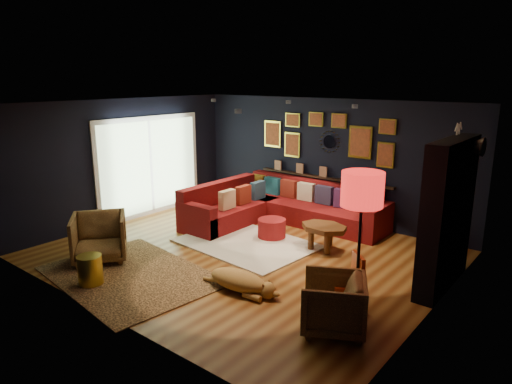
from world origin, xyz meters
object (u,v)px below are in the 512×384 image
Objects in this scene: orange_chair at (351,279)px; armchair_left at (99,235)px; sectional at (276,208)px; pouf at (272,228)px; coffee_table at (324,230)px; dog at (238,276)px; gold_stool at (90,270)px; armchair_right at (333,301)px; floor_lamp at (362,195)px.

armchair_left is at bearing -121.93° from orange_chair.
pouf is at bearing -58.54° from sectional.
pouf is 0.67× the size of orange_chair.
armchair_left is (-2.73, -2.76, 0.06)m from coffee_table.
dog is (-1.55, -0.47, -0.25)m from orange_chair.
gold_stool is (-0.40, -4.16, -0.09)m from sectional.
orange_chair is at bearing 157.15° from armchair_right.
sectional reaches higher than orange_chair.
gold_stool reaches higher than dog.
dog is (1.46, -2.93, -0.10)m from sectional.
orange_chair is at bearing 12.78° from dog.
armchair_left is 0.98m from gold_stool.
gold_stool is 0.57× the size of orange_chair.
dog is (1.86, 1.22, -0.01)m from gold_stool.
coffee_table is 0.46× the size of floor_lamp.
armchair_left is at bearing -166.21° from floor_lamp.
floor_lamp reaches higher than pouf.
gold_stool is at bearing -150.81° from dog.
pouf is (0.52, -0.85, -0.11)m from sectional.
sectional is 1.00m from pouf.
pouf is 3.43m from gold_stool.
armchair_left reaches higher than orange_chair.
orange_chair is 1.16m from floor_lamp.
armchair_right reaches higher than pouf.
armchair_right is at bearing -40.92° from orange_chair.
gold_stool is (-3.46, -1.15, -0.16)m from armchair_right.
armchair_right is (3.06, -3.01, 0.06)m from sectional.
gold_stool is at bearing -120.69° from coffee_table.
gold_stool is 0.24× the size of floor_lamp.
orange_chair is (2.49, -1.62, 0.26)m from pouf.
gold_stool is 0.35× the size of dog.
sectional is 3.89m from orange_chair.
sectional reaches higher than gold_stool.
coffee_table is 1.65× the size of pouf.
orange_chair reaches higher than armchair_right.
armchair_right is at bearing -40.32° from pouf.
orange_chair is at bearing -39.28° from sectional.
floor_lamp is (4.23, 1.04, 1.18)m from armchair_left.
gold_stool is at bearing -154.55° from floor_lamp.
sectional is 1.78× the size of floor_lamp.
armchair_right is 0.59× the size of dog.
pouf is 0.61× the size of armchair_left.
floor_lamp is 2.21m from dog.
coffee_table is 3.88m from armchair_left.
armchair_right is 1.35m from floor_lamp.
pouf is at bearing 110.26° from dog.
coffee_table is 2.20m from orange_chair.
floor_lamp is at bearing -32.27° from pouf.
gold_stool is 4.13m from floor_lamp.
sectional reaches higher than dog.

